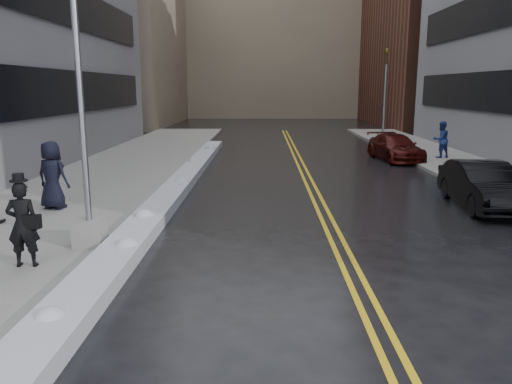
{
  "coord_description": "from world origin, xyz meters",
  "views": [
    {
      "loc": [
        0.68,
        -8.94,
        3.71
      ],
      "look_at": [
        0.5,
        2.52,
        1.3
      ],
      "focal_mm": 35.0,
      "sensor_mm": 36.0,
      "label": 1
    }
  ],
  "objects_px": {
    "car_black": "(483,186)",
    "pedestrian_c": "(52,175)",
    "fire_hydrant": "(481,172)",
    "lamppost": "(84,142)",
    "pedestrian_east": "(441,140)",
    "car_maroon": "(395,147)",
    "pedestrian_fedora": "(23,224)",
    "traffic_signal": "(385,92)"
  },
  "relations": [
    {
      "from": "car_black",
      "to": "pedestrian_c",
      "type": "bearing_deg",
      "value": -173.74
    },
    {
      "from": "fire_hydrant",
      "to": "lamppost",
      "type": "bearing_deg",
      "value": -146.96
    },
    {
      "from": "pedestrian_east",
      "to": "car_maroon",
      "type": "xyz_separation_m",
      "value": [
        -2.3,
        0.07,
        -0.42
      ]
    },
    {
      "from": "car_black",
      "to": "car_maroon",
      "type": "xyz_separation_m",
      "value": [
        0.0,
        10.53,
        -0.06
      ]
    },
    {
      "from": "fire_hydrant",
      "to": "pedestrian_east",
      "type": "bearing_deg",
      "value": 83.32
    },
    {
      "from": "pedestrian_fedora",
      "to": "car_black",
      "type": "xyz_separation_m",
      "value": [
        11.63,
        5.75,
        -0.3
      ]
    },
    {
      "from": "pedestrian_fedora",
      "to": "pedestrian_east",
      "type": "distance_m",
      "value": 21.37
    },
    {
      "from": "lamppost",
      "to": "pedestrian_east",
      "type": "bearing_deg",
      "value": 48.52
    },
    {
      "from": "car_maroon",
      "to": "pedestrian_c",
      "type": "bearing_deg",
      "value": -146.01
    },
    {
      "from": "lamppost",
      "to": "traffic_signal",
      "type": "height_order",
      "value": "lamppost"
    },
    {
      "from": "pedestrian_c",
      "to": "car_black",
      "type": "distance_m",
      "value": 13.12
    },
    {
      "from": "traffic_signal",
      "to": "pedestrian_east",
      "type": "distance_m",
      "value": 7.66
    },
    {
      "from": "lamppost",
      "to": "fire_hydrant",
      "type": "xyz_separation_m",
      "value": [
        12.3,
        8.0,
        -1.98
      ]
    },
    {
      "from": "fire_hydrant",
      "to": "traffic_signal",
      "type": "bearing_deg",
      "value": 92.05
    },
    {
      "from": "traffic_signal",
      "to": "pedestrian_fedora",
      "type": "xyz_separation_m",
      "value": [
        -12.63,
        -23.4,
        -2.38
      ]
    },
    {
      "from": "pedestrian_fedora",
      "to": "car_maroon",
      "type": "xyz_separation_m",
      "value": [
        11.63,
        16.28,
        -0.36
      ]
    },
    {
      "from": "lamppost",
      "to": "pedestrian_fedora",
      "type": "height_order",
      "value": "lamppost"
    },
    {
      "from": "pedestrian_c",
      "to": "pedestrian_east",
      "type": "relative_size",
      "value": 1.08
    },
    {
      "from": "traffic_signal",
      "to": "pedestrian_east",
      "type": "bearing_deg",
      "value": -79.76
    },
    {
      "from": "traffic_signal",
      "to": "car_maroon",
      "type": "relative_size",
      "value": 1.31
    },
    {
      "from": "lamppost",
      "to": "car_maroon",
      "type": "height_order",
      "value": "lamppost"
    },
    {
      "from": "pedestrian_fedora",
      "to": "car_maroon",
      "type": "distance_m",
      "value": 20.02
    },
    {
      "from": "fire_hydrant",
      "to": "pedestrian_east",
      "type": "xyz_separation_m",
      "value": [
        0.8,
        6.81,
        0.53
      ]
    },
    {
      "from": "car_maroon",
      "to": "traffic_signal",
      "type": "bearing_deg",
      "value": 74.94
    },
    {
      "from": "pedestrian_fedora",
      "to": "pedestrian_east",
      "type": "bearing_deg",
      "value": -136.36
    },
    {
      "from": "pedestrian_fedora",
      "to": "traffic_signal",
      "type": "bearing_deg",
      "value": -124.06
    },
    {
      "from": "pedestrian_fedora",
      "to": "pedestrian_east",
      "type": "height_order",
      "value": "pedestrian_east"
    },
    {
      "from": "lamppost",
      "to": "car_maroon",
      "type": "relative_size",
      "value": 1.67
    },
    {
      "from": "pedestrian_east",
      "to": "car_maroon",
      "type": "distance_m",
      "value": 2.34
    },
    {
      "from": "traffic_signal",
      "to": "pedestrian_fedora",
      "type": "bearing_deg",
      "value": -118.36
    },
    {
      "from": "lamppost",
      "to": "fire_hydrant",
      "type": "bearing_deg",
      "value": 33.04
    },
    {
      "from": "pedestrian_c",
      "to": "car_black",
      "type": "height_order",
      "value": "pedestrian_c"
    },
    {
      "from": "lamppost",
      "to": "car_black",
      "type": "height_order",
      "value": "lamppost"
    },
    {
      "from": "car_black",
      "to": "car_maroon",
      "type": "height_order",
      "value": "car_black"
    },
    {
      "from": "lamppost",
      "to": "pedestrian_fedora",
      "type": "xyz_separation_m",
      "value": [
        -0.83,
        -1.4,
        -1.51
      ]
    },
    {
      "from": "fire_hydrant",
      "to": "pedestrian_fedora",
      "type": "relative_size",
      "value": 0.42
    },
    {
      "from": "pedestrian_c",
      "to": "car_maroon",
      "type": "distance_m",
      "value": 17.35
    },
    {
      "from": "lamppost",
      "to": "fire_hydrant",
      "type": "relative_size",
      "value": 10.45
    },
    {
      "from": "pedestrian_fedora",
      "to": "car_black",
      "type": "relative_size",
      "value": 0.4
    },
    {
      "from": "fire_hydrant",
      "to": "pedestrian_fedora",
      "type": "distance_m",
      "value": 16.15
    },
    {
      "from": "pedestrian_fedora",
      "to": "pedestrian_c",
      "type": "distance_m",
      "value": 5.11
    },
    {
      "from": "pedestrian_east",
      "to": "car_black",
      "type": "distance_m",
      "value": 10.72
    }
  ]
}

